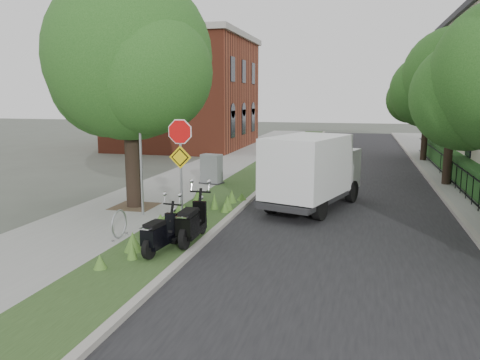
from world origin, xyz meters
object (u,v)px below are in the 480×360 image
object	(u,v)px
scooter_near	(191,227)
box_truck	(312,168)
sign_assembly	(180,151)
utility_cabinet	(211,169)
scooter_far	(158,237)

from	to	relation	value
scooter_near	box_truck	xyz separation A→B (m)	(2.52, 5.04, 0.84)
sign_assembly	utility_cabinet	size ratio (longest dim) A/B	2.56
scooter_near	utility_cabinet	xyz separation A→B (m)	(-2.10, 8.19, 0.16)
sign_assembly	box_truck	distance (m)	5.12
utility_cabinet	sign_assembly	bearing A→B (deg)	-78.72
sign_assembly	scooter_far	xyz separation A→B (m)	(0.22, -2.08, -1.81)
scooter_near	utility_cabinet	distance (m)	8.46
scooter_far	utility_cabinet	bearing A→B (deg)	100.11
sign_assembly	scooter_near	xyz separation A→B (m)	(0.70, -1.17, -1.76)
sign_assembly	scooter_far	world-z (taller)	sign_assembly
scooter_far	scooter_near	bearing A→B (deg)	62.02
sign_assembly	utility_cabinet	bearing A→B (deg)	101.28
utility_cabinet	scooter_near	bearing A→B (deg)	-75.59
sign_assembly	scooter_near	distance (m)	2.23
scooter_near	scooter_far	world-z (taller)	scooter_near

